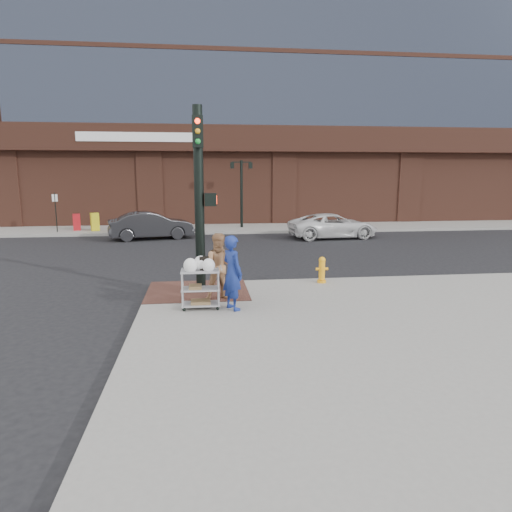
{
  "coord_description": "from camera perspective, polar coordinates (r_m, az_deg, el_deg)",
  "views": [
    {
      "loc": [
        -0.47,
        -11.61,
        3.4
      ],
      "look_at": [
        0.96,
        0.13,
        1.25
      ],
      "focal_mm": 32.0,
      "sensor_mm": 36.0,
      "label": 1
    }
  ],
  "objects": [
    {
      "name": "lamp_post",
      "position": [
        27.73,
        -1.83,
        8.69
      ],
      "size": [
        1.32,
        0.22,
        4.0
      ],
      "color": "black",
      "rests_on": "sidewalk_far"
    },
    {
      "name": "minivan_white",
      "position": [
        24.57,
        9.6,
        3.74
      ],
      "size": [
        4.85,
        2.58,
        1.3
      ],
      "primitive_type": "imported",
      "rotation": [
        0.0,
        0.0,
        1.66
      ],
      "color": "silver",
      "rests_on": "ground"
    },
    {
      "name": "newsbox_yellow",
      "position": [
        27.68,
        -19.49,
        4.04
      ],
      "size": [
        0.55,
        0.52,
        1.02
      ],
      "primitive_type": "cube",
      "rotation": [
        0.0,
        0.0,
        0.4
      ],
      "color": "gold",
      "rests_on": "sidewalk_far"
    },
    {
      "name": "newsbox_blue",
      "position": [
        27.53,
        -14.42,
        4.21
      ],
      "size": [
        0.44,
        0.41,
        0.96
      ],
      "primitive_type": "cube",
      "rotation": [
        0.0,
        0.0,
        0.11
      ],
      "color": "blue",
      "rests_on": "sidewalk_far"
    },
    {
      "name": "utility_cart",
      "position": [
        11.13,
        -6.97,
        -3.64
      ],
      "size": [
        0.93,
        0.52,
        1.28
      ],
      "color": "gray",
      "rests_on": "sidewalk_near"
    },
    {
      "name": "parking_sign",
      "position": [
        27.88,
        -23.74,
        5.02
      ],
      "size": [
        0.05,
        0.05,
        2.2
      ],
      "primitive_type": "cylinder",
      "color": "black",
      "rests_on": "sidewalk_far"
    },
    {
      "name": "traffic_signal_pole",
      "position": [
        12.39,
        -7.02,
        7.6
      ],
      "size": [
        0.61,
        0.51,
        5.0
      ],
      "color": "black",
      "rests_on": "sidewalk_near"
    },
    {
      "name": "sidewalk_far",
      "position": [
        45.62,
        9.67,
        5.99
      ],
      "size": [
        65.0,
        36.0,
        0.15
      ],
      "primitive_type": "cube",
      "color": "gray",
      "rests_on": "ground"
    },
    {
      "name": "sedan_dark",
      "position": [
        24.47,
        -12.97,
        3.75
      ],
      "size": [
        4.57,
        2.47,
        1.43
      ],
      "primitive_type": "imported",
      "rotation": [
        0.0,
        0.0,
        1.8
      ],
      "color": "black",
      "rests_on": "ground"
    },
    {
      "name": "bank_building",
      "position": [
        44.28,
        0.42,
        24.36
      ],
      "size": [
        42.0,
        26.0,
        28.0
      ],
      "primitive_type": "cube",
      "color": "brown",
      "rests_on": "sidewalk_far"
    },
    {
      "name": "woman_blue",
      "position": [
        10.93,
        -2.97,
        -2.09
      ],
      "size": [
        0.7,
        0.79,
        1.81
      ],
      "primitive_type": "imported",
      "rotation": [
        0.0,
        0.0,
        2.08
      ],
      "color": "navy",
      "rests_on": "sidewalk_near"
    },
    {
      "name": "fire_hydrant",
      "position": [
        13.85,
        8.24,
        -1.67
      ],
      "size": [
        0.37,
        0.26,
        0.79
      ],
      "color": "#F7A314",
      "rests_on": "sidewalk_near"
    },
    {
      "name": "ground",
      "position": [
        12.11,
        -4.45,
        -6.03
      ],
      "size": [
        220.0,
        220.0,
        0.0
      ],
      "primitive_type": "plane",
      "color": "black",
      "rests_on": "ground"
    },
    {
      "name": "newsbox_red",
      "position": [
        28.27,
        -21.5,
        3.97
      ],
      "size": [
        0.48,
        0.45,
        0.95
      ],
      "primitive_type": "cube",
      "rotation": [
        0.0,
        0.0,
        0.27
      ],
      "color": "#A31219",
      "rests_on": "sidewalk_far"
    },
    {
      "name": "brick_curb_ramp",
      "position": [
        12.92,
        -7.3,
        -4.31
      ],
      "size": [
        2.8,
        2.4,
        0.01
      ],
      "primitive_type": "cube",
      "color": "#492822",
      "rests_on": "sidewalk_near"
    },
    {
      "name": "pedestrian_tan",
      "position": [
        11.75,
        -4.44,
        -1.39
      ],
      "size": [
        0.91,
        0.75,
        1.75
      ],
      "primitive_type": "imported",
      "rotation": [
        0.0,
        0.0,
        0.1
      ],
      "color": "#9F704A",
      "rests_on": "sidewalk_near"
    }
  ]
}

